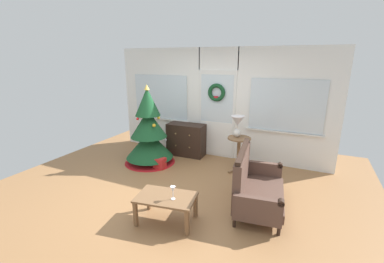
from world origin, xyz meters
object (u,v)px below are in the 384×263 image
Objects in this scene: dresser_cabinet at (186,140)px; coffee_table at (166,200)px; settee_sofa at (253,185)px; table_lamp at (238,124)px; wine_glass at (173,190)px; side_table at (239,147)px; christmas_tree at (149,134)px; gift_box at (160,163)px.

coffee_table is (0.93, -2.58, -0.04)m from dresser_cabinet.
settee_sofa is 1.58m from table_lamp.
coffee_table is 4.68× the size of wine_glass.
settee_sofa reaches higher than wine_glass.
settee_sofa is at bearing -63.76° from table_lamp.
settee_sofa is 1.97× the size of side_table.
christmas_tree is 2.43× the size of side_table.
christmas_tree reaches higher than side_table.
wine_glass is at bearing -97.18° from table_lamp.
side_table reaches higher than coffee_table.
gift_box is (-1.10, 1.59, -0.23)m from coffee_table.
christmas_tree is 1.98m from table_lamp.
settee_sofa is at bearing -18.83° from christmas_tree.
christmas_tree reaches higher than gift_box.
christmas_tree is 4.03× the size of table_lamp.
gift_box is at bearing 162.89° from settee_sofa.
christmas_tree is at bearing 161.17° from settee_sofa.
side_table is 0.80× the size of coffee_table.
settee_sofa is at bearing 45.90° from wine_glass.
gift_box is at bearing 124.56° from coffee_table.
dresser_cabinet is 1.00× the size of coffee_table.
gift_box is at bearing 127.20° from wine_glass.
dresser_cabinet is at bearing 109.93° from coffee_table.
christmas_tree is 1.23× the size of settee_sofa.
dresser_cabinet is at bearing 164.51° from side_table.
coffee_table is (1.48, -1.79, -0.32)m from christmas_tree.
coffee_table is at bearing -138.55° from settee_sofa.
dresser_cabinet is (0.55, 0.78, -0.27)m from christmas_tree.
table_lamp is at bearing 146.31° from side_table.
side_table is at bearing -33.69° from table_lamp.
settee_sofa is 2.26m from gift_box.
settee_sofa reaches higher than side_table.
christmas_tree reaches higher than settee_sofa.
gift_box is (-2.15, 0.66, -0.26)m from settee_sofa.
side_table is at bearing -15.49° from dresser_cabinet.
table_lamp is 0.48× the size of coffee_table.
dresser_cabinet reaches higher than coffee_table.
dresser_cabinet is at bearing 80.71° from gift_box.
christmas_tree is 2.69m from settee_sofa.
gift_box is (-1.57, -0.60, -0.40)m from side_table.
side_table reaches higher than wine_glass.
dresser_cabinet reaches higher than gift_box.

